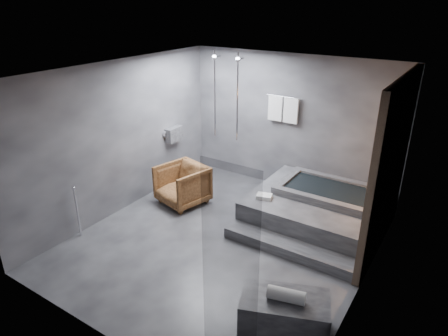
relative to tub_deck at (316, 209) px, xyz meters
The scene contains 7 objects.
room 2.02m from the tub_deck, 118.47° to the right, with size 5.00×5.04×2.82m.
tub_deck is the anchor object (origin of this frame).
tub_step 1.19m from the tub_deck, 90.00° to the right, with size 2.20×0.36×0.18m, color #323235.
concrete_bench 2.75m from the tub_deck, 76.95° to the right, with size 1.06×0.58×0.48m, color #2F2E31.
driftwood_chair 2.58m from the tub_deck, 162.84° to the right, with size 0.84×0.86×0.79m, color #412410.
rolled_towel 2.80m from the tub_deck, 76.65° to the right, with size 0.16×0.16×0.45m, color silver.
deck_towel 1.00m from the tub_deck, 143.29° to the right, with size 0.26×0.19×0.07m, color white.
Camera 1 is at (3.10, -4.77, 3.79)m, focal length 32.00 mm.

